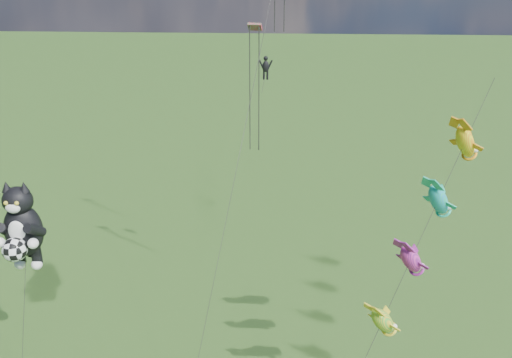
{
  "coord_description": "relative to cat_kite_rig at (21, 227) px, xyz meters",
  "views": [
    {
      "loc": [
        16.13,
        -27.03,
        25.74
      ],
      "look_at": [
        14.3,
        7.13,
        11.48
      ],
      "focal_mm": 40.0,
      "sensor_mm": 36.0,
      "label": 1
    }
  ],
  "objects": [
    {
      "name": "fish_windsock_rig",
      "position": [
        22.72,
        -4.72,
        1.18
      ],
      "size": [
        10.7,
        12.01,
        19.01
      ],
      "rotation": [
        0.0,
        0.0,
        -0.4
      ],
      "color": "brown",
      "rests_on": "ground"
    },
    {
      "name": "cat_kite_rig",
      "position": [
        0.0,
        0.0,
        0.0
      ],
      "size": [
        2.74,
        4.23,
        12.48
      ],
      "rotation": [
        0.0,
        0.0,
        -0.09
      ],
      "color": "brown",
      "rests_on": "ground"
    },
    {
      "name": "parafoil_rig",
      "position": [
        14.62,
        8.13,
        9.23
      ],
      "size": [
        5.62,
        16.92,
        27.71
      ],
      "rotation": [
        0.0,
        0.0,
        -0.2
      ],
      "color": "brown",
      "rests_on": "ground"
    }
  ]
}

